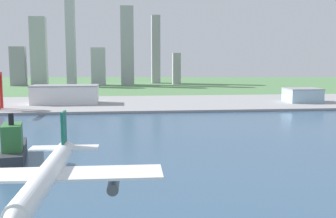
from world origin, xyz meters
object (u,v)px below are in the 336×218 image
object	(u,v)px
container_barge	(13,148)
airplane_landing	(48,175)
warehouse_main	(65,94)
warehouse_annex	(302,95)

from	to	relation	value
container_barge	airplane_landing	bearing A→B (deg)	-72.07
airplane_landing	warehouse_main	bearing A→B (deg)	97.72
container_barge	warehouse_annex	size ratio (longest dim) A/B	1.33
warehouse_annex	airplane_landing	bearing A→B (deg)	-121.27
container_barge	warehouse_main	size ratio (longest dim) A/B	0.69
container_barge	warehouse_annex	bearing A→B (deg)	41.31
airplane_landing	container_barge	size ratio (longest dim) A/B	0.98
container_barge	warehouse_annex	xyz separation A→B (m)	(240.55, 211.38, 2.93)
container_barge	warehouse_main	distance (m)	224.35
warehouse_main	warehouse_annex	world-z (taller)	warehouse_main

